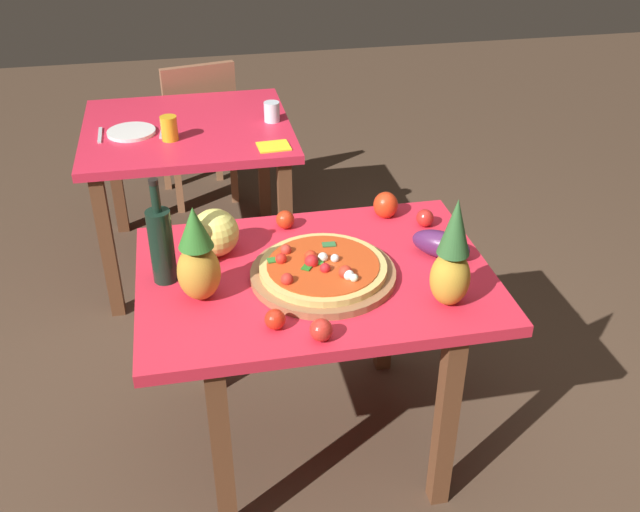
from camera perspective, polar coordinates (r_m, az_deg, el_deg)
The scene contains 22 objects.
ground_plane at distance 2.81m, azimuth -0.35°, elevation -14.00°, with size 10.00×10.00×0.00m, color #4C3828.
display_table at distance 2.40m, azimuth -0.40°, elevation -3.27°, with size 1.13×0.81×0.74m.
background_table at distance 3.56m, azimuth -10.25°, elevation 8.47°, with size 0.97×0.90×0.74m.
dining_chair at distance 4.25m, azimuth -9.55°, elevation 10.18°, with size 0.47×0.47×0.85m.
pizza_board at distance 2.31m, azimuth 0.24°, elevation -1.43°, with size 0.46×0.46×0.03m, color #96623F.
pizza at distance 2.29m, azimuth 0.17°, elevation -0.88°, with size 0.40×0.40×0.06m.
wine_bottle at distance 2.29m, azimuth -12.32°, elevation 0.96°, with size 0.08×0.08×0.35m.
pineapple_left at distance 2.18m, azimuth -9.58°, elevation -0.19°, with size 0.13×0.13×0.31m.
pineapple_right at distance 2.15m, azimuth 10.31°, elevation -0.21°, with size 0.12×0.12×0.35m.
melon at distance 2.42m, azimuth -8.24°, elevation 1.82°, with size 0.16×0.16×0.16m, color #E7DE66.
bell_pepper at distance 2.66m, azimuth 5.16°, elevation 4.00°, with size 0.09×0.09×0.10m, color red.
eggplant at distance 2.43m, azimuth 9.44°, elevation 0.90°, with size 0.20×0.09×0.09m, color #4C204F.
tomato_at_corner at distance 2.09m, azimuth -3.55°, elevation -4.97°, with size 0.06×0.06×0.06m, color red.
tomato_beside_pepper at distance 2.04m, azimuth 0.09°, elevation -5.82°, with size 0.07×0.07×0.07m, color red.
tomato_near_board at distance 2.58m, azimuth -2.75°, elevation 2.87°, with size 0.07×0.07×0.07m, color red.
tomato_by_bottle at distance 2.61m, azimuth 8.22°, elevation 2.96°, with size 0.06×0.06×0.06m, color red.
drinking_glass_juice at distance 3.36m, azimuth -11.73°, elevation 9.77°, with size 0.07×0.07×0.11m, color gold.
drinking_glass_water at distance 3.52m, azimuth -3.80°, elevation 11.21°, with size 0.07×0.07×0.09m, color silver.
dinner_plate at distance 3.49m, azimuth -14.57°, elevation 9.39°, with size 0.22×0.22×0.02m, color white.
fork_utensil at distance 3.50m, azimuth -16.86°, elevation 9.06°, with size 0.02×0.18×0.01m, color silver.
knife_utensil at distance 3.48m, azimuth -12.24°, elevation 9.59°, with size 0.02×0.18×0.01m, color silver.
napkin_folded at distance 3.24m, azimuth -3.65°, elevation 8.58°, with size 0.14×0.12×0.01m, color yellow.
Camera 1 is at (-0.37, -1.93, 2.01)m, focal length 40.84 mm.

